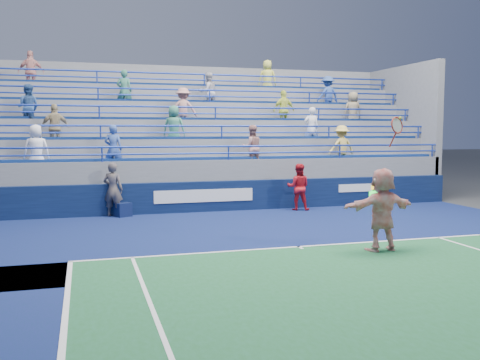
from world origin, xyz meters
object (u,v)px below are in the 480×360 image
object	(u,v)px
tennis_player	(382,209)
line_judge	(113,190)
judge_chair	(123,209)
ball_girl	(298,187)
serve_speed_board	(373,194)

from	to	relation	value
tennis_player	line_judge	size ratio (longest dim) A/B	1.75
judge_chair	line_judge	xyz separation A→B (m)	(-0.30, 0.07, 0.66)
judge_chair	ball_girl	world-z (taller)	ball_girl
serve_speed_board	tennis_player	world-z (taller)	tennis_player
judge_chair	line_judge	size ratio (longest dim) A/B	0.46
judge_chair	ball_girl	distance (m)	6.34
judge_chair	tennis_player	distance (m)	9.11
tennis_player	ball_girl	bearing A→B (deg)	84.54
serve_speed_board	judge_chair	xyz separation A→B (m)	(-9.67, -0.21, -0.16)
line_judge	judge_chair	bearing A→B (deg)	-168.20
serve_speed_board	tennis_player	size ratio (longest dim) A/B	0.38
judge_chair	tennis_player	world-z (taller)	tennis_player
tennis_player	judge_chair	bearing A→B (deg)	128.55
serve_speed_board	line_judge	size ratio (longest dim) A/B	0.67
judge_chair	ball_girl	size ratio (longest dim) A/B	0.50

